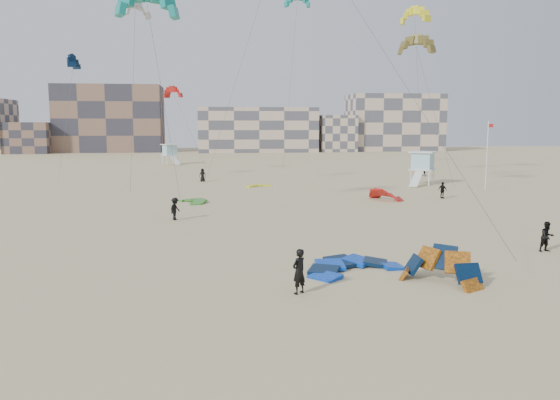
{
  "coord_description": "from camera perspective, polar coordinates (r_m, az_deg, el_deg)",
  "views": [
    {
      "loc": [
        -2.56,
        -22.0,
        7.01
      ],
      "look_at": [
        0.95,
        6.0,
        3.19
      ],
      "focal_mm": 35.0,
      "sensor_mm": 36.0,
      "label": 1
    }
  ],
  "objects": [
    {
      "name": "kite_fly_teal_b",
      "position": [
        87.62,
        1.83,
        20.01
      ],
      "size": [
        5.0,
        8.5,
        25.77
      ],
      "rotation": [
        0.0,
        0.0,
        -0.02
      ],
      "color": "#148981",
      "rests_on": "ground"
    },
    {
      "name": "condo_west_b",
      "position": [
        158.4,
        -17.3,
        8.1
      ],
      "size": [
        28.0,
        14.0,
        18.0
      ],
      "primitive_type": "cube",
      "color": "#7C5C4A",
      "rests_on": "ground"
    },
    {
      "name": "ground",
      "position": [
        23.23,
        -0.49,
        -9.85
      ],
      "size": [
        320.0,
        320.0,
        0.0
      ],
      "primitive_type": "plane",
      "color": "tan",
      "rests_on": "ground"
    },
    {
      "name": "kite_fly_teal_a",
      "position": [
        43.57,
        -13.7,
        19.2
      ],
      "size": [
        4.85,
        6.35,
        16.41
      ],
      "rotation": [
        0.0,
        0.0,
        0.12
      ],
      "color": "#148981",
      "rests_on": "ground"
    },
    {
      "name": "condo_fill_left",
      "position": [
        157.35,
        -24.83,
        5.92
      ],
      "size": [
        12.0,
        10.0,
        8.0
      ],
      "primitive_type": "cube",
      "color": "#7C5C4A",
      "rests_on": "ground"
    },
    {
      "name": "condo_mid",
      "position": [
        152.52,
        -2.44,
        7.33
      ],
      "size": [
        32.0,
        16.0,
        12.0
      ],
      "primitive_type": "cube",
      "color": "#CDB296",
      "rests_on": "ground"
    },
    {
      "name": "kitesurfer_f",
      "position": [
        79.92,
        14.79,
        3.06
      ],
      "size": [
        1.31,
        1.66,
        1.76
      ],
      "primitive_type": "imported",
      "rotation": [
        0.0,
        0.0,
        -1.01
      ],
      "color": "black",
      "rests_on": "ground"
    },
    {
      "name": "kite_fly_navy",
      "position": [
        71.31,
        -20.76,
        13.25
      ],
      "size": [
        2.93,
        6.59,
        14.48
      ],
      "rotation": [
        0.0,
        0.0,
        1.56
      ],
      "color": "#061B3B",
      "rests_on": "ground"
    },
    {
      "name": "kitesurfer_e",
      "position": [
        70.09,
        -8.1,
        2.59
      ],
      "size": [
        0.84,
        0.56,
        1.69
      ],
      "primitive_type": "imported",
      "rotation": [
        0.0,
        0.0,
        -0.03
      ],
      "color": "black",
      "rests_on": "ground"
    },
    {
      "name": "kite_ground_green",
      "position": [
        51.07,
        -9.13,
        -0.27
      ],
      "size": [
        4.45,
        4.34,
        0.93
      ],
      "primitive_type": null,
      "rotation": [
        0.11,
        0.0,
        -1.12
      ],
      "color": "#469826",
      "rests_on": "ground"
    },
    {
      "name": "kite_fly_olive",
      "position": [
        60.05,
        14.04,
        15.32
      ],
      "size": [
        5.29,
        7.08,
        15.59
      ],
      "rotation": [
        0.0,
        0.0,
        -0.57
      ],
      "color": "brown",
      "rests_on": "ground"
    },
    {
      "name": "kitesurfer_d",
      "position": [
        55.57,
        16.63,
        0.99
      ],
      "size": [
        0.82,
        1.02,
        1.62
      ],
      "primitive_type": "imported",
      "rotation": [
        0.0,
        0.0,
        2.11
      ],
      "color": "black",
      "rests_on": "ground"
    },
    {
      "name": "condo_fill_right",
      "position": [
        153.94,
        5.87,
        6.93
      ],
      "size": [
        10.0,
        10.0,
        10.0
      ],
      "primitive_type": "cube",
      "color": "#CDB296",
      "rests_on": "ground"
    },
    {
      "name": "kitesurfer_b",
      "position": [
        34.15,
        26.14,
        -3.46
      ],
      "size": [
        0.91,
        0.75,
        1.72
      ],
      "primitive_type": "imported",
      "rotation": [
        0.0,
        0.0,
        0.13
      ],
      "color": "black",
      "rests_on": "ground"
    },
    {
      "name": "condo_east",
      "position": [
        162.72,
        11.81,
        7.91
      ],
      "size": [
        26.0,
        14.0,
        16.0
      ],
      "primitive_type": "cube",
      "color": "#CDB296",
      "rests_on": "ground"
    },
    {
      "name": "kite_ground_orange",
      "position": [
        25.89,
        16.25,
        -8.31
      ],
      "size": [
        5.26,
        5.26,
        3.65
      ],
      "primitive_type": null,
      "rotation": [
        1.01,
        0.0,
        -0.78
      ],
      "color": "orange",
      "rests_on": "ground"
    },
    {
      "name": "kitesurfer_c",
      "position": [
        41.75,
        -10.91,
        -0.91
      ],
      "size": [
        1.07,
        1.26,
        1.7
      ],
      "primitive_type": "imported",
      "rotation": [
        0.0,
        0.0,
        1.09
      ],
      "color": "black",
      "rests_on": "ground"
    },
    {
      "name": "lifeguard_tower_near",
      "position": [
        68.11,
        14.67,
        3.24
      ],
      "size": [
        3.97,
        6.03,
        4.01
      ],
      "rotation": [
        0.0,
        0.0,
        -0.63
      ],
      "color": "white",
      "rests_on": "ground"
    },
    {
      "name": "lifeguard_tower_far",
      "position": [
        103.19,
        -11.44,
        4.7
      ],
      "size": [
        3.57,
        5.6,
        3.74
      ],
      "rotation": [
        0.0,
        0.0,
        0.48
      ],
      "color": "white",
      "rests_on": "ground"
    },
    {
      "name": "flagpole",
      "position": [
        63.95,
        20.82,
        4.49
      ],
      "size": [
        0.61,
        0.09,
        7.55
      ],
      "color": "white",
      "rests_on": "ground"
    },
    {
      "name": "kitesurfer_main",
      "position": [
        23.11,
        1.99,
        -7.46
      ],
      "size": [
        0.84,
        0.8,
        1.93
      ],
      "primitive_type": "imported",
      "rotation": [
        0.0,
        0.0,
        3.81
      ],
      "color": "black",
      "rests_on": "ground"
    },
    {
      "name": "kite_ground_yellow",
      "position": [
        63.9,
        -2.26,
        1.41
      ],
      "size": [
        3.36,
        3.47,
        0.53
      ],
      "primitive_type": null,
      "rotation": [
        0.05,
        0.0,
        0.26
      ],
      "color": "#FEFF29",
      "rests_on": "ground"
    },
    {
      "name": "kite_fly_grey",
      "position": [
        60.42,
        -14.91,
        18.64
      ],
      "size": [
        5.0,
        9.99,
        19.1
      ],
      "rotation": [
        0.0,
        0.0,
        0.82
      ],
      "color": "white",
      "rests_on": "ground"
    },
    {
      "name": "kite_fly_red",
      "position": [
        83.2,
        -11.11,
        10.91
      ],
      "size": [
        6.92,
        6.05,
        12.05
      ],
      "rotation": [
        0.0,
        0.0,
        2.46
      ],
      "color": "red",
      "rests_on": "ground"
    },
    {
      "name": "kite_ground_red_far",
      "position": [
        53.3,
        10.91,
        0.02
      ],
      "size": [
        4.99,
        4.93,
        3.41
      ],
      "primitive_type": null,
      "rotation": [
        0.63,
        0.0,
        2.1
      ],
      "color": "red",
      "rests_on": "ground"
    },
    {
      "name": "kite_ground_blue",
      "position": [
        27.22,
        7.67,
        -7.28
      ],
      "size": [
        6.18,
        6.32,
        1.33
      ],
      "primitive_type": null,
      "rotation": [
        0.12,
        0.0,
        0.39
      ],
      "color": "#0653F6",
      "rests_on": "ground"
    },
    {
      "name": "kite_fly_yellow",
      "position": [
        77.07,
        13.88,
        18.1
      ],
      "size": [
        6.52,
        7.74,
        21.38
      ],
      "rotation": [
        0.0,
        0.0,
        -0.82
      ],
      "color": "#FEFF29",
      "rests_on": "ground"
    }
  ]
}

